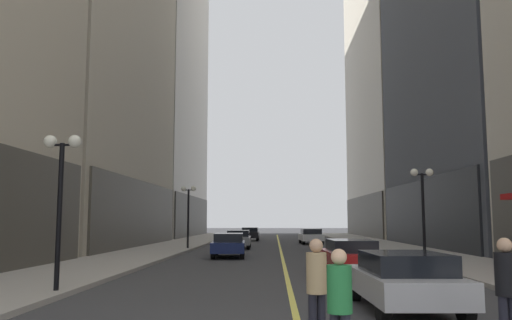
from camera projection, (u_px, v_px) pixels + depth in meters
name	position (u px, v px, depth m)	size (l,w,h in m)	color
ground_plane	(280.00, 248.00, 39.27)	(200.00, 200.00, 0.00)	#38383A
sidewalk_left	(171.00, 246.00, 39.56)	(4.50, 78.00, 0.15)	#9E9991
sidewalk_right	(390.00, 247.00, 39.01)	(4.50, 78.00, 0.15)	#9E9991
lane_centre_stripe	(280.00, 248.00, 39.28)	(0.16, 70.00, 0.01)	#E5D64C
building_left_far	(136.00, 72.00, 67.13)	(15.65, 26.00, 42.22)	#A8A399
car_silver	(403.00, 279.00, 11.83)	(2.01, 4.33, 1.32)	#B7B7BC
car_red	(350.00, 255.00, 19.75)	(1.91, 4.56, 1.32)	#B21919
car_navy	(229.00, 244.00, 29.10)	(1.99, 4.53, 1.32)	#141E4C
car_grey	(239.00, 239.00, 37.98)	(1.81, 4.24, 1.32)	slate
car_white	(311.00, 236.00, 45.47)	(1.97, 4.85, 1.32)	silver
car_black	(250.00, 233.00, 52.74)	(1.78, 4.09, 1.32)	black
pedestrian_in_tan_trench	(317.00, 283.00, 8.60)	(0.45, 0.45, 1.74)	black
pedestrian_in_black_coat	(507.00, 284.00, 8.23)	(0.39, 0.39, 1.77)	black
pedestrian_in_green_parka	(340.00, 301.00, 7.02)	(0.47, 0.47, 1.66)	black
street_lamp_left_near	(61.00, 177.00, 14.52)	(1.06, 0.36, 4.43)	black
street_lamp_left_far	(188.00, 203.00, 36.21)	(1.06, 0.36, 4.43)	black
street_lamp_right_mid	(423.00, 194.00, 23.98)	(1.06, 0.36, 4.43)	black
fire_hydrant_right	(507.00, 273.00, 16.45)	(0.28, 0.28, 0.80)	red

